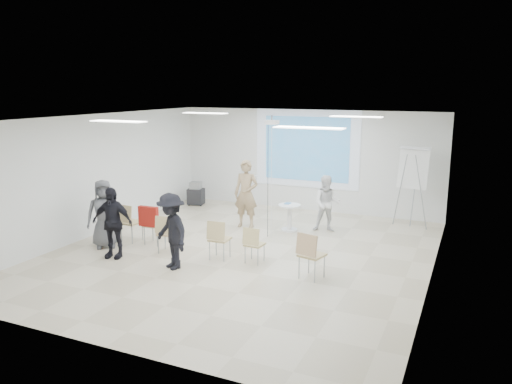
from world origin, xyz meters
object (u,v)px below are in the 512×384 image
at_px(av_cart, 196,194).
at_px(flipchart_easel, 413,169).
at_px(chair_far_left, 129,220).
at_px(chair_left_mid, 152,222).
at_px(chair_left_inner, 166,231).
at_px(player_left, 246,189).
at_px(audience_left, 112,218).
at_px(chair_center, 218,237).
at_px(pedestal_table, 289,216).
at_px(audience_outer, 104,210).
at_px(chair_right_inner, 253,242).
at_px(audience_mid, 171,226).
at_px(player_right, 327,201).
at_px(laptop, 168,232).
at_px(chair_right_far, 310,252).

bearing_deg(av_cart, flipchart_easel, -10.95).
relative_size(chair_far_left, chair_left_mid, 1.00).
distance_m(chair_left_inner, av_cart, 4.69).
distance_m(chair_left_inner, flipchart_easel, 6.51).
height_order(player_left, audience_left, player_left).
bearing_deg(chair_center, flipchart_easel, 47.95).
height_order(pedestal_table, av_cart, av_cart).
relative_size(chair_left_inner, audience_outer, 0.49).
relative_size(chair_left_inner, audience_left, 0.49).
bearing_deg(audience_outer, av_cart, 53.32).
xyz_separation_m(chair_left_mid, av_cart, (-1.18, 3.95, -0.21)).
bearing_deg(chair_center, chair_left_mid, 167.56).
bearing_deg(chair_left_inner, chair_right_inner, -2.85).
bearing_deg(chair_left_mid, chair_far_left, -178.25).
bearing_deg(audience_outer, chair_center, -34.31).
xyz_separation_m(pedestal_table, audience_left, (-2.79, -3.48, 0.50)).
distance_m(chair_far_left, audience_outer, 0.69).
relative_size(audience_left, audience_mid, 1.00).
bearing_deg(player_right, chair_center, -130.52).
height_order(laptop, av_cart, av_cart).
height_order(chair_right_inner, audience_left, audience_left).
relative_size(pedestal_table, chair_left_inner, 0.82).
distance_m(pedestal_table, player_left, 1.33).
height_order(chair_center, flipchart_easel, flipchart_easel).
relative_size(chair_right_far, laptop, 2.94).
height_order(player_left, chair_right_inner, player_left).
bearing_deg(chair_far_left, audience_outer, -108.94).
bearing_deg(audience_mid, player_left, 118.05).
bearing_deg(audience_mid, audience_left, -152.91).
height_order(chair_center, av_cart, chair_center).
bearing_deg(pedestal_table, chair_far_left, -142.28).
height_order(pedestal_table, player_left, player_left).
height_order(audience_left, av_cart, audience_left).
bearing_deg(audience_left, chair_left_mid, 63.79).
distance_m(chair_left_mid, chair_right_far, 4.07).
bearing_deg(pedestal_table, player_right, 22.06).
xyz_separation_m(chair_far_left, av_cart, (-0.53, 3.99, -0.21)).
bearing_deg(chair_left_inner, flipchart_easel, 35.32).
relative_size(chair_right_inner, audience_mid, 0.45).
relative_size(chair_left_inner, audience_mid, 0.49).
bearing_deg(audience_outer, audience_mid, -54.10).
bearing_deg(chair_right_far, audience_mid, -154.68).
relative_size(player_left, player_right, 1.26).
height_order(player_right, chair_right_inner, player_right).
distance_m(chair_center, audience_left, 2.33).
relative_size(audience_left, audience_outer, 1.01).
xyz_separation_m(player_right, chair_left_mid, (-3.41, -2.77, -0.26)).
height_order(chair_right_far, audience_outer, audience_outer).
relative_size(player_left, laptop, 6.35).
bearing_deg(audience_left, player_right, 34.19).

